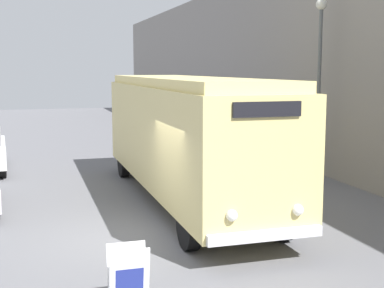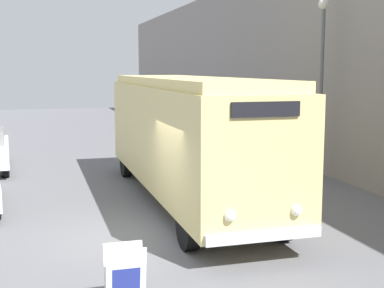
% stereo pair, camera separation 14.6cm
% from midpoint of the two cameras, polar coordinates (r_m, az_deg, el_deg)
% --- Properties ---
extents(ground_plane, '(80.00, 80.00, 0.00)m').
position_cam_midpoint_polar(ground_plane, '(12.05, -5.53, -9.95)').
color(ground_plane, slate).
extents(building_wall_right, '(0.30, 60.00, 7.84)m').
position_cam_midpoint_polar(building_wall_right, '(23.42, 7.99, 8.48)').
color(building_wall_right, gray).
rests_on(building_wall_right, ground_plane).
extents(vintage_bus, '(2.43, 10.82, 3.48)m').
position_cam_midpoint_polar(vintage_bus, '(14.84, -1.07, 1.27)').
color(vintage_bus, black).
rests_on(vintage_bus, ground_plane).
extents(sign_board, '(0.61, 0.40, 1.06)m').
position_cam_midpoint_polar(sign_board, '(8.49, -7.30, -14.20)').
color(sign_board, gray).
rests_on(sign_board, ground_plane).
extents(streetlamp, '(0.36, 0.36, 5.95)m').
position_cam_midpoint_polar(streetlamp, '(18.06, 13.22, 8.42)').
color(streetlamp, '#595E60').
rests_on(streetlamp, ground_plane).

